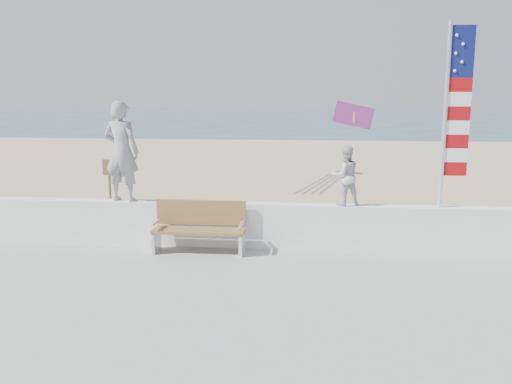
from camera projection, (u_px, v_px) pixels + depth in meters
ground at (233, 289)px, 9.18m from camera, size 220.00×220.00×0.00m
sand at (272, 192)px, 17.98m from camera, size 90.00×40.00×0.08m
seawall at (247, 225)px, 11.02m from camera, size 30.00×0.35×0.90m
adult at (122, 151)px, 11.02m from camera, size 0.82×0.61×2.05m
child at (345, 176)px, 10.64m from camera, size 0.69×0.61×1.18m
bench at (200, 226)px, 10.66m from camera, size 1.80×0.57×1.00m
flag at (452, 108)px, 10.20m from camera, size 0.50×0.08×3.50m
parafoil_kite at (355, 115)px, 12.80m from camera, size 1.00×0.42×0.66m
sign at (109, 182)px, 14.45m from camera, size 0.32×0.07×1.46m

